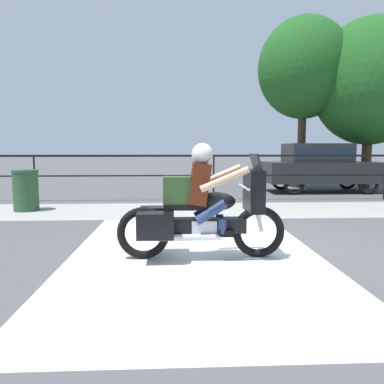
{
  "coord_description": "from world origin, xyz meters",
  "views": [
    {
      "loc": [
        -1.13,
        -5.62,
        1.51
      ],
      "look_at": [
        -0.86,
        0.28,
        0.82
      ],
      "focal_mm": 35.0,
      "sensor_mm": 36.0,
      "label": 1
    }
  ],
  "objects_px": {
    "tree_behind_car": "(304,69)",
    "motorcycle": "(201,208)",
    "trash_bin": "(26,190)",
    "tree_behind_sign": "(370,82)",
    "parked_car": "(321,165)"
  },
  "relations": [
    {
      "from": "parked_car",
      "to": "tree_behind_car",
      "type": "relative_size",
      "value": 0.63
    },
    {
      "from": "trash_bin",
      "to": "tree_behind_car",
      "type": "xyz_separation_m",
      "value": [
        8.47,
        5.08,
        3.98
      ]
    },
    {
      "from": "motorcycle",
      "to": "tree_behind_car",
      "type": "height_order",
      "value": "tree_behind_car"
    },
    {
      "from": "parked_car",
      "to": "tree_behind_car",
      "type": "bearing_deg",
      "value": 93.73
    },
    {
      "from": "motorcycle",
      "to": "tree_behind_sign",
      "type": "bearing_deg",
      "value": 56.77
    },
    {
      "from": "parked_car",
      "to": "trash_bin",
      "type": "relative_size",
      "value": 4.01
    },
    {
      "from": "trash_bin",
      "to": "parked_car",
      "type": "bearing_deg",
      "value": 22.53
    },
    {
      "from": "tree_behind_car",
      "to": "motorcycle",
      "type": "bearing_deg",
      "value": -116.11
    },
    {
      "from": "parked_car",
      "to": "tree_behind_sign",
      "type": "xyz_separation_m",
      "value": [
        2.17,
        1.06,
        2.99
      ]
    },
    {
      "from": "parked_car",
      "to": "tree_behind_sign",
      "type": "height_order",
      "value": "tree_behind_sign"
    },
    {
      "from": "trash_bin",
      "to": "tree_behind_sign",
      "type": "bearing_deg",
      "value": 23.27
    },
    {
      "from": "motorcycle",
      "to": "trash_bin",
      "type": "relative_size",
      "value": 2.31
    },
    {
      "from": "tree_behind_sign",
      "to": "tree_behind_car",
      "type": "relative_size",
      "value": 0.98
    },
    {
      "from": "trash_bin",
      "to": "tree_behind_sign",
      "type": "xyz_separation_m",
      "value": [
        10.83,
        4.66,
        3.44
      ]
    },
    {
      "from": "parked_car",
      "to": "tree_behind_car",
      "type": "xyz_separation_m",
      "value": [
        -0.19,
        1.49,
        3.54
      ]
    }
  ]
}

